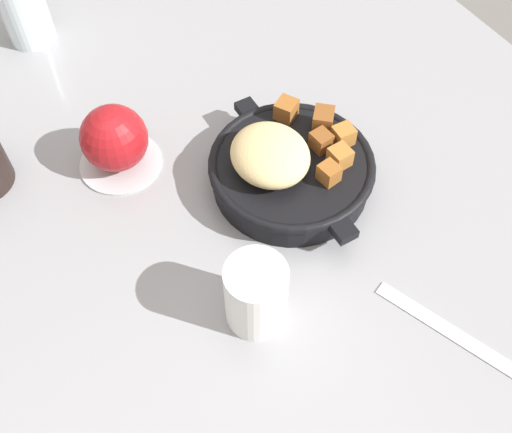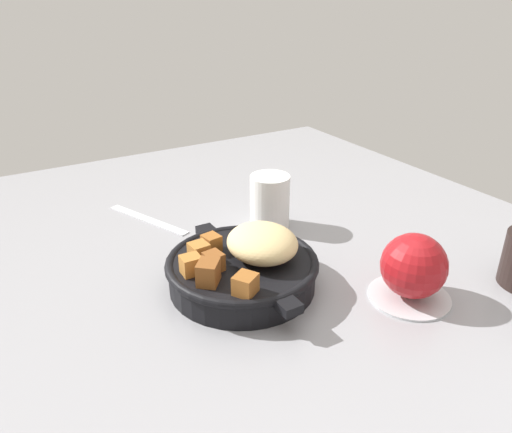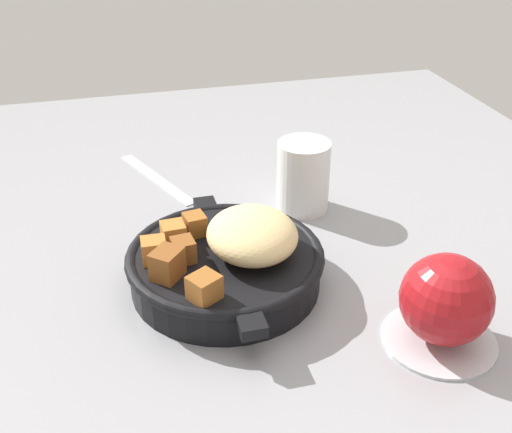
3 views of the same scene
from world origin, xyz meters
TOP-DOWN VIEW (x-y plane):
  - ground_plane at (0.00, 0.00)cm, footprint 117.26×98.29cm
  - cast_iron_skillet at (3.10, -6.34)cm, footprint 24.38×20.13cm
  - saucer_plate at (16.33, 10.46)cm, footprint 10.46×10.46cm
  - red_apple at (16.33, 10.46)cm, footprint 8.27×8.27cm
  - butter_knife at (-22.84, -10.74)cm, footprint 17.28×8.38cm
  - white_creamer_pitcher at (-10.45, 6.08)cm, footprint 6.46×6.46cm

SIDE VIEW (x-z plane):
  - ground_plane at x=0.00cm, z-range -2.40..0.00cm
  - butter_knife at x=-22.84cm, z-range 0.00..0.36cm
  - saucer_plate at x=16.33cm, z-range 0.00..0.60cm
  - cast_iron_skillet at x=3.10cm, z-range -1.05..7.16cm
  - white_creamer_pitcher at x=-10.45cm, z-range 0.00..8.81cm
  - red_apple at x=16.33cm, z-range 0.60..8.87cm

